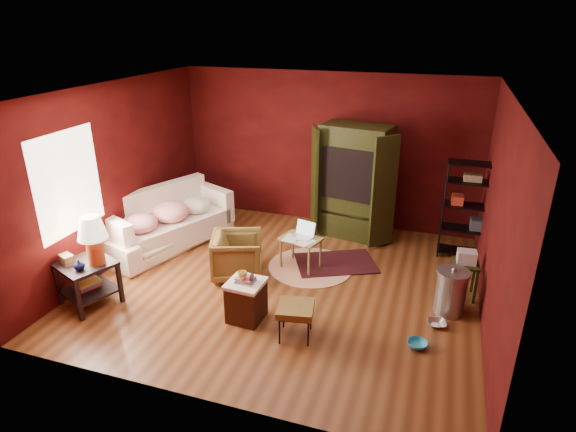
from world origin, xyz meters
name	(u,v)px	position (x,y,z in m)	size (l,w,h in m)	color
room	(280,194)	(-0.04, -0.01, 1.40)	(5.54, 5.04, 2.84)	brown
sofa	(167,221)	(-2.29, 0.58, 0.46)	(2.33, 0.68, 0.91)	white
armchair	(237,254)	(-0.74, -0.01, 0.37)	(0.72, 0.68, 0.75)	black
pet_bowl_steel	(437,318)	(2.21, -0.40, 0.12)	(0.24, 0.06, 0.24)	silver
pet_bowl_turquoise	(418,339)	(2.01, -0.93, 0.12)	(0.24, 0.08, 0.24)	#2AA1C4
vase	(79,265)	(-2.29, -1.52, 0.69)	(0.14, 0.15, 0.14)	#0B0E38
mug	(242,274)	(-0.19, -1.06, 0.68)	(0.12, 0.10, 0.12)	#E7CE71
side_table	(90,253)	(-2.27, -1.32, 0.78)	(0.86, 0.86, 1.30)	black
sofa_cushions	(167,221)	(-2.30, 0.60, 0.45)	(1.65, 2.33, 0.91)	white
hamper	(246,300)	(-0.17, -1.02, 0.29)	(0.48, 0.48, 0.64)	#401D0E
footstool	(296,310)	(0.55, -1.18, 0.38)	(0.51, 0.51, 0.44)	black
rug_round	(311,267)	(0.25, 0.59, 0.01)	(1.46, 1.46, 0.01)	beige
rug_oriental	(336,263)	(0.60, 0.82, 0.02)	(1.47, 1.28, 0.01)	#4A131B
laptop_desk	(301,241)	(0.10, 0.54, 0.46)	(0.69, 0.59, 0.74)	olive
tv_armoire	(354,180)	(0.61, 2.00, 1.04)	(1.55, 1.00, 2.00)	black
wire_shelving	(469,207)	(2.52, 1.75, 0.88)	(0.79, 0.36, 1.60)	black
small_stand	(466,263)	(2.51, 0.44, 0.53)	(0.38, 0.38, 0.71)	black
trash_can	(451,292)	(2.34, -0.03, 0.32)	(0.45, 0.45, 0.67)	#A6A8AD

